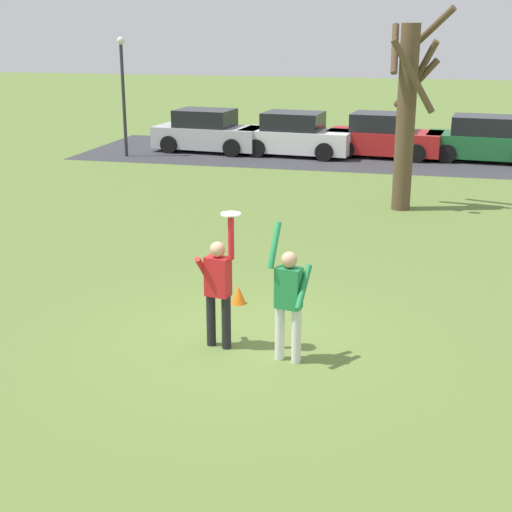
{
  "coord_description": "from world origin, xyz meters",
  "views": [
    {
      "loc": [
        2.67,
        -10.12,
        4.65
      ],
      "look_at": [
        0.26,
        -0.19,
        1.45
      ],
      "focal_mm": 51.78,
      "sensor_mm": 36.0,
      "label": 1
    }
  ],
  "objects_px": {
    "parked_car_silver": "(208,132)",
    "field_cone_orange": "(239,295)",
    "person_defender": "(289,297)",
    "frisbee_disc": "(231,214)",
    "parked_car_green": "(485,141)",
    "lamppost_by_lot": "(123,85)",
    "parked_car_red": "(384,137)",
    "bare_tree_tall": "(407,109)",
    "parked_car_white": "(296,136)",
    "person_catcher": "(218,285)"
  },
  "relations": [
    {
      "from": "lamppost_by_lot",
      "to": "parked_car_silver",
      "type": "bearing_deg",
      "value": 34.87
    },
    {
      "from": "parked_car_white",
      "to": "field_cone_orange",
      "type": "relative_size",
      "value": 13.25
    },
    {
      "from": "person_catcher",
      "to": "bare_tree_tall",
      "type": "bearing_deg",
      "value": 89.06
    },
    {
      "from": "bare_tree_tall",
      "to": "person_defender",
      "type": "bearing_deg",
      "value": -96.47
    },
    {
      "from": "parked_car_silver",
      "to": "lamppost_by_lot",
      "type": "height_order",
      "value": "lamppost_by_lot"
    },
    {
      "from": "parked_car_red",
      "to": "field_cone_orange",
      "type": "relative_size",
      "value": 13.25
    },
    {
      "from": "frisbee_disc",
      "to": "lamppost_by_lot",
      "type": "bearing_deg",
      "value": 118.28
    },
    {
      "from": "parked_car_silver",
      "to": "parked_car_red",
      "type": "relative_size",
      "value": 1.0
    },
    {
      "from": "person_catcher",
      "to": "parked_car_red",
      "type": "relative_size",
      "value": 0.49
    },
    {
      "from": "field_cone_orange",
      "to": "person_catcher",
      "type": "bearing_deg",
      "value": -84.42
    },
    {
      "from": "parked_car_silver",
      "to": "parked_car_white",
      "type": "bearing_deg",
      "value": 2.93
    },
    {
      "from": "person_catcher",
      "to": "bare_tree_tall",
      "type": "distance_m",
      "value": 9.96
    },
    {
      "from": "frisbee_disc",
      "to": "parked_car_silver",
      "type": "height_order",
      "value": "frisbee_disc"
    },
    {
      "from": "parked_car_white",
      "to": "bare_tree_tall",
      "type": "xyz_separation_m",
      "value": [
        4.3,
        -7.61,
        1.88
      ]
    },
    {
      "from": "person_catcher",
      "to": "parked_car_silver",
      "type": "bearing_deg",
      "value": 119.83
    },
    {
      "from": "frisbee_disc",
      "to": "field_cone_orange",
      "type": "xyz_separation_m",
      "value": [
        -0.4,
        1.86,
        -1.93
      ]
    },
    {
      "from": "lamppost_by_lot",
      "to": "frisbee_disc",
      "type": "bearing_deg",
      "value": -61.72
    },
    {
      "from": "person_catcher",
      "to": "parked_car_green",
      "type": "relative_size",
      "value": 0.49
    },
    {
      "from": "parked_car_silver",
      "to": "parked_car_white",
      "type": "distance_m",
      "value": 3.45
    },
    {
      "from": "lamppost_by_lot",
      "to": "parked_car_red",
      "type": "bearing_deg",
      "value": 13.27
    },
    {
      "from": "parked_car_red",
      "to": "field_cone_orange",
      "type": "xyz_separation_m",
      "value": [
        -1.3,
        -15.86,
        -0.57
      ]
    },
    {
      "from": "parked_car_green",
      "to": "field_cone_orange",
      "type": "xyz_separation_m",
      "value": [
        -4.88,
        -15.8,
        -0.57
      ]
    },
    {
      "from": "person_catcher",
      "to": "parked_car_red",
      "type": "bearing_deg",
      "value": 98.49
    },
    {
      "from": "person_defender",
      "to": "parked_car_silver",
      "type": "bearing_deg",
      "value": -57.16
    },
    {
      "from": "parked_car_red",
      "to": "parked_car_green",
      "type": "height_order",
      "value": "same"
    },
    {
      "from": "frisbee_disc",
      "to": "parked_car_green",
      "type": "height_order",
      "value": "frisbee_disc"
    },
    {
      "from": "bare_tree_tall",
      "to": "field_cone_orange",
      "type": "height_order",
      "value": "bare_tree_tall"
    },
    {
      "from": "lamppost_by_lot",
      "to": "bare_tree_tall",
      "type": "bearing_deg",
      "value": -29.71
    },
    {
      "from": "person_catcher",
      "to": "frisbee_disc",
      "type": "height_order",
      "value": "frisbee_disc"
    },
    {
      "from": "parked_car_silver",
      "to": "parked_car_green",
      "type": "relative_size",
      "value": 1.0
    },
    {
      "from": "parked_car_silver",
      "to": "field_cone_orange",
      "type": "xyz_separation_m",
      "value": [
        5.35,
        -15.49,
        -0.57
      ]
    },
    {
      "from": "frisbee_disc",
      "to": "parked_car_red",
      "type": "relative_size",
      "value": 0.07
    },
    {
      "from": "person_catcher",
      "to": "person_defender",
      "type": "bearing_deg",
      "value": -0.0
    },
    {
      "from": "person_catcher",
      "to": "parked_car_white",
      "type": "height_order",
      "value": "person_catcher"
    },
    {
      "from": "parked_car_green",
      "to": "field_cone_orange",
      "type": "bearing_deg",
      "value": -102.15
    },
    {
      "from": "person_catcher",
      "to": "field_cone_orange",
      "type": "bearing_deg",
      "value": 107.7
    },
    {
      "from": "bare_tree_tall",
      "to": "field_cone_orange",
      "type": "xyz_separation_m",
      "value": [
        -2.4,
        -7.76,
        -2.45
      ]
    },
    {
      "from": "person_defender",
      "to": "frisbee_disc",
      "type": "distance_m",
      "value": 1.44
    },
    {
      "from": "parked_car_red",
      "to": "lamppost_by_lot",
      "type": "xyz_separation_m",
      "value": [
        -9.26,
        -2.18,
        1.86
      ]
    },
    {
      "from": "person_catcher",
      "to": "frisbee_disc",
      "type": "xyz_separation_m",
      "value": [
        0.22,
        -0.05,
        1.11
      ]
    },
    {
      "from": "parked_car_red",
      "to": "lamppost_by_lot",
      "type": "bearing_deg",
      "value": -161.73
    },
    {
      "from": "parked_car_green",
      "to": "parked_car_red",
      "type": "bearing_deg",
      "value": -175.84
    },
    {
      "from": "parked_car_green",
      "to": "bare_tree_tall",
      "type": "bearing_deg",
      "value": -102.13
    },
    {
      "from": "parked_car_silver",
      "to": "parked_car_green",
      "type": "distance_m",
      "value": 10.23
    },
    {
      "from": "parked_car_silver",
      "to": "bare_tree_tall",
      "type": "bearing_deg",
      "value": -39.94
    },
    {
      "from": "person_defender",
      "to": "frisbee_disc",
      "type": "xyz_separation_m",
      "value": [
        -0.89,
        0.19,
        1.11
      ]
    },
    {
      "from": "parked_car_red",
      "to": "parked_car_green",
      "type": "distance_m",
      "value": 3.58
    },
    {
      "from": "parked_car_silver",
      "to": "frisbee_disc",
      "type": "bearing_deg",
      "value": -66.68
    },
    {
      "from": "frisbee_disc",
      "to": "field_cone_orange",
      "type": "height_order",
      "value": "frisbee_disc"
    },
    {
      "from": "parked_car_silver",
      "to": "person_catcher",
      "type": "bearing_deg",
      "value": -67.29
    }
  ]
}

